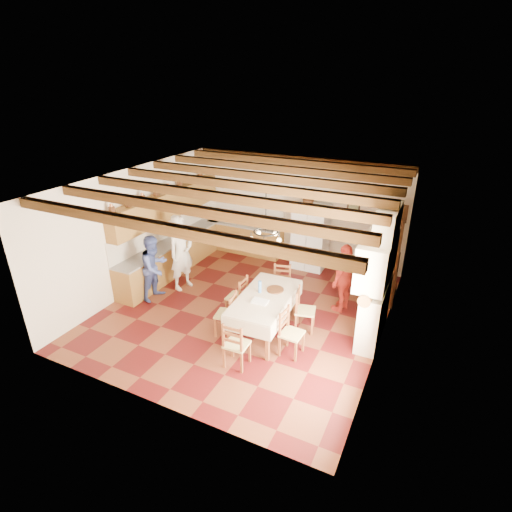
# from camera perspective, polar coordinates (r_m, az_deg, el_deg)

# --- Properties ---
(floor) EXTENTS (6.00, 6.50, 0.02)m
(floor) POSITION_cam_1_polar(r_m,az_deg,el_deg) (9.34, -1.37, -7.63)
(floor) COLOR #4B0F0F
(floor) RESTS_ON ground
(ceiling) EXTENTS (6.00, 6.50, 0.02)m
(ceiling) POSITION_cam_1_polar(r_m,az_deg,el_deg) (8.15, -1.58, 10.67)
(ceiling) COLOR silver
(ceiling) RESTS_ON ground
(wall_back) EXTENTS (6.00, 0.02, 3.00)m
(wall_back) POSITION_cam_1_polar(r_m,az_deg,el_deg) (11.45, 6.08, 6.75)
(wall_back) COLOR silver
(wall_back) RESTS_ON ground
(wall_front) EXTENTS (6.00, 0.02, 3.00)m
(wall_front) POSITION_cam_1_polar(r_m,az_deg,el_deg) (6.28, -15.43, -9.87)
(wall_front) COLOR silver
(wall_front) RESTS_ON ground
(wall_left) EXTENTS (0.02, 6.50, 3.00)m
(wall_left) POSITION_cam_1_polar(r_m,az_deg,el_deg) (10.28, -16.58, 3.78)
(wall_left) COLOR silver
(wall_left) RESTS_ON ground
(wall_right) EXTENTS (0.02, 6.50, 3.00)m
(wall_right) POSITION_cam_1_polar(r_m,az_deg,el_deg) (7.85, 18.49, -2.99)
(wall_right) COLOR silver
(wall_right) RESTS_ON ground
(ceiling_beams) EXTENTS (6.00, 6.30, 0.16)m
(ceiling_beams) POSITION_cam_1_polar(r_m,az_deg,el_deg) (8.18, -1.57, 9.99)
(ceiling_beams) COLOR #35230D
(ceiling_beams) RESTS_ON ground
(lower_cabinets_left) EXTENTS (0.60, 4.30, 0.86)m
(lower_cabinets_left) POSITION_cam_1_polar(r_m,az_deg,el_deg) (11.23, -11.25, 0.19)
(lower_cabinets_left) COLOR brown
(lower_cabinets_left) RESTS_ON ground
(lower_cabinets_back) EXTENTS (2.30, 0.60, 0.86)m
(lower_cabinets_back) POSITION_cam_1_polar(r_m,az_deg,el_deg) (12.13, -1.54, 2.53)
(lower_cabinets_back) COLOR brown
(lower_cabinets_back) RESTS_ON ground
(countertop_left) EXTENTS (0.62, 4.30, 0.04)m
(countertop_left) POSITION_cam_1_polar(r_m,az_deg,el_deg) (11.05, -11.44, 2.32)
(countertop_left) COLOR slate
(countertop_left) RESTS_ON lower_cabinets_left
(countertop_back) EXTENTS (2.34, 0.62, 0.04)m
(countertop_back) POSITION_cam_1_polar(r_m,az_deg,el_deg) (11.96, -1.56, 4.53)
(countertop_back) COLOR slate
(countertop_back) RESTS_ON lower_cabinets_back
(backsplash_left) EXTENTS (0.03, 4.30, 0.60)m
(backsplash_left) POSITION_cam_1_polar(r_m,az_deg,el_deg) (11.11, -12.76, 4.08)
(backsplash_left) COLOR beige
(backsplash_left) RESTS_ON ground
(backsplash_back) EXTENTS (2.30, 0.03, 0.60)m
(backsplash_back) POSITION_cam_1_polar(r_m,az_deg,el_deg) (12.10, -0.96, 6.37)
(backsplash_back) COLOR beige
(backsplash_back) RESTS_ON ground
(upper_cabinets) EXTENTS (0.35, 4.20, 0.70)m
(upper_cabinets) POSITION_cam_1_polar(r_m,az_deg,el_deg) (10.81, -12.40, 7.19)
(upper_cabinets) COLOR brown
(upper_cabinets) RESTS_ON ground
(fireplace) EXTENTS (0.56, 1.60, 2.80)m
(fireplace) POSITION_cam_1_polar(r_m,az_deg,el_deg) (8.10, 16.60, -2.64)
(fireplace) COLOR beige
(fireplace) RESTS_ON ground
(wall_picture) EXTENTS (0.34, 0.03, 0.42)m
(wall_picture) POSITION_cam_1_polar(r_m,az_deg,el_deg) (10.92, 13.81, 7.22)
(wall_picture) COLOR black
(wall_picture) RESTS_ON ground
(refrigerator) EXTENTS (0.90, 0.74, 1.79)m
(refrigerator) POSITION_cam_1_polar(r_m,az_deg,el_deg) (11.08, 7.81, 2.74)
(refrigerator) COLOR white
(refrigerator) RESTS_ON floor
(hutch) EXTENTS (0.59, 1.23, 2.17)m
(hutch) POSITION_cam_1_polar(r_m,az_deg,el_deg) (9.87, 18.51, 0.07)
(hutch) COLOR #3C1D11
(hutch) RESTS_ON floor
(dining_table) EXTENTS (1.09, 1.98, 0.84)m
(dining_table) POSITION_cam_1_polar(r_m,az_deg,el_deg) (8.20, 1.28, -6.27)
(dining_table) COLOR beige
(dining_table) RESTS_ON floor
(chandelier) EXTENTS (0.47, 0.47, 0.03)m
(chandelier) POSITION_cam_1_polar(r_m,az_deg,el_deg) (7.55, 1.39, 3.49)
(chandelier) COLOR black
(chandelier) RESTS_ON ground
(chair_left_near) EXTENTS (0.47, 0.48, 0.96)m
(chair_left_near) POSITION_cam_1_polar(r_m,az_deg,el_deg) (8.31, -4.35, -8.19)
(chair_left_near) COLOR brown
(chair_left_near) RESTS_ON floor
(chair_left_far) EXTENTS (0.40, 0.42, 0.96)m
(chair_left_far) POSITION_cam_1_polar(r_m,az_deg,el_deg) (8.90, -2.77, -5.74)
(chair_left_far) COLOR brown
(chair_left_far) RESTS_ON floor
(chair_right_near) EXTENTS (0.42, 0.44, 0.96)m
(chair_right_near) POSITION_cam_1_polar(r_m,az_deg,el_deg) (7.75, 5.14, -10.89)
(chair_right_near) COLOR brown
(chair_right_near) RESTS_ON floor
(chair_right_far) EXTENTS (0.48, 0.50, 0.96)m
(chair_right_far) POSITION_cam_1_polar(r_m,az_deg,el_deg) (8.46, 7.09, -7.65)
(chair_right_far) COLOR brown
(chair_right_far) RESTS_ON floor
(chair_end_near) EXTENTS (0.43, 0.41, 0.96)m
(chair_end_near) POSITION_cam_1_polar(r_m,az_deg,el_deg) (7.47, -2.77, -12.35)
(chair_end_near) COLOR brown
(chair_end_near) RESTS_ON floor
(chair_end_far) EXTENTS (0.51, 0.50, 0.96)m
(chair_end_far) POSITION_cam_1_polar(r_m,az_deg,el_deg) (9.34, 3.61, -4.21)
(chair_end_far) COLOR brown
(chair_end_far) RESTS_ON floor
(person_man) EXTENTS (0.62, 0.79, 1.92)m
(person_man) POSITION_cam_1_polar(r_m,az_deg,el_deg) (10.00, -10.61, 0.49)
(person_man) COLOR beige
(person_man) RESTS_ON floor
(person_woman_blue) EXTENTS (0.64, 0.80, 1.60)m
(person_woman_blue) POSITION_cam_1_polar(r_m,az_deg,el_deg) (9.74, -14.27, -1.59)
(person_woman_blue) COLOR #404F95
(person_woman_blue) RESTS_ON floor
(person_woman_red) EXTENTS (0.64, 1.02, 1.62)m
(person_woman_red) POSITION_cam_1_polar(r_m,az_deg,el_deg) (9.16, 12.54, -3.07)
(person_woman_red) COLOR #B52A1F
(person_woman_red) RESTS_ON floor
(microwave) EXTENTS (0.56, 0.43, 0.28)m
(microwave) POSITION_cam_1_polar(r_m,az_deg,el_deg) (11.61, 1.71, 4.72)
(microwave) COLOR silver
(microwave) RESTS_ON countertop_back
(fridge_vase) EXTENTS (0.30, 0.30, 0.31)m
(fridge_vase) POSITION_cam_1_polar(r_m,az_deg,el_deg) (10.78, 7.49, 8.06)
(fridge_vase) COLOR #3C1D11
(fridge_vase) RESTS_ON refrigerator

